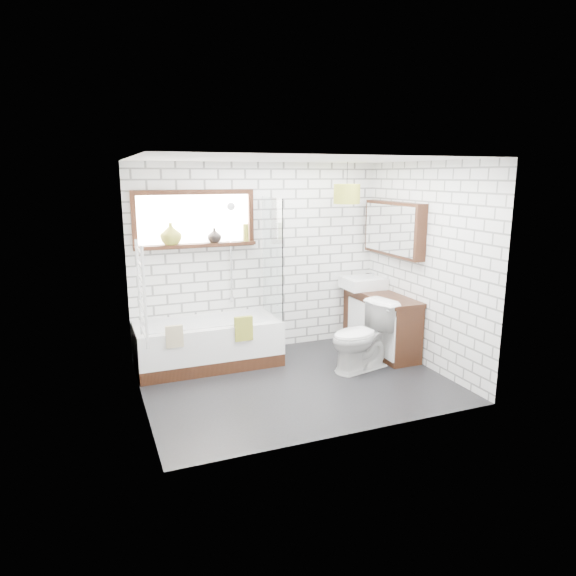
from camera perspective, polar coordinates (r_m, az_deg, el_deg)
name	(u,v)px	position (r m, az deg, el deg)	size (l,w,h in m)	color
floor	(296,382)	(6.02, 0.95, -10.45)	(3.40, 2.60, 0.01)	black
ceiling	(297,159)	(5.55, 1.04, 14.18)	(3.40, 2.60, 0.01)	white
wall_back	(259,258)	(6.85, -3.23, 3.30)	(3.40, 0.01, 2.50)	white
wall_front	(355,303)	(4.50, 7.43, -1.63)	(3.40, 0.01, 2.50)	white
wall_left	(137,288)	(5.24, -16.46, -0.03)	(0.01, 2.60, 2.50)	white
wall_right	(425,266)	(6.49, 15.03, 2.38)	(0.01, 2.60, 2.50)	white
window	(195,219)	(6.52, -10.32, 7.53)	(1.52, 0.16, 0.68)	black
towel_radiator	(142,293)	(5.26, -15.94, -0.52)	(0.06, 0.52, 1.00)	white
mirror_cabinet	(394,229)	(6.88, 11.66, 6.46)	(0.16, 1.20, 0.70)	black
shower_riser	(231,253)	(6.68, -6.38, 3.88)	(0.02, 0.02, 1.30)	silver
bathtub	(208,343)	(6.50, -8.85, -6.11)	(1.76, 0.77, 0.57)	white
shower_screen	(272,257)	(6.49, -1.74, 3.41)	(0.02, 0.72, 1.50)	white
towel_green	(244,329)	(6.15, -4.96, -4.51)	(0.22, 0.06, 0.30)	olive
towel_beige	(174,336)	(5.98, -12.51, -5.27)	(0.20, 0.05, 0.25)	tan
vanity	(380,322)	(7.04, 10.23, -3.78)	(0.44, 1.38, 0.79)	black
basin	(363,283)	(7.22, 8.35, 0.56)	(0.54, 0.47, 0.16)	white
tap	(373,278)	(7.29, 9.46, 1.06)	(0.03, 0.03, 0.16)	silver
toilet	(362,337)	(6.31, 8.23, -5.37)	(0.82, 0.47, 0.84)	white
vase_olive	(171,235)	(6.46, -12.88, 5.72)	(0.26, 0.26, 0.27)	olive
vase_dark	(214,237)	(6.57, -8.17, 5.64)	(0.18, 0.18, 0.19)	black
bottle	(246,234)	(6.67, -4.71, 5.99)	(0.07, 0.07, 0.22)	olive
pendant	(347,194)	(6.70, 6.55, 10.35)	(0.34, 0.34, 0.25)	olive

